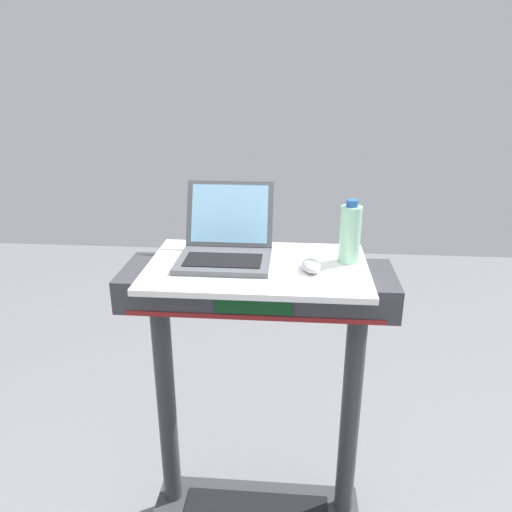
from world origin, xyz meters
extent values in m
cylinder|color=#38383D|center=(-0.34, 0.70, 0.59)|extent=(0.07, 0.07, 0.89)
cylinder|color=#38383D|center=(0.34, 0.70, 0.59)|extent=(0.07, 0.07, 0.89)
cube|color=#38383D|center=(0.00, 0.70, 1.09)|extent=(0.90, 0.28, 0.11)
cube|color=#0C3F19|center=(0.00, 0.56, 1.09)|extent=(0.24, 0.01, 0.06)
cube|color=maroon|center=(0.00, 0.56, 1.05)|extent=(0.81, 0.00, 0.02)
cube|color=white|center=(0.00, 0.70, 1.16)|extent=(0.72, 0.46, 0.02)
cube|color=#515459|center=(-0.11, 0.70, 1.18)|extent=(0.30, 0.23, 0.02)
cube|color=black|center=(-0.11, 0.68, 1.19)|extent=(0.25, 0.13, 0.00)
cube|color=#515459|center=(-0.11, 0.86, 1.29)|extent=(0.30, 0.10, 0.21)
cube|color=#8CCCF2|center=(-0.11, 0.86, 1.29)|extent=(0.27, 0.08, 0.19)
ellipsoid|color=#B2B2B7|center=(0.17, 0.66, 1.18)|extent=(0.07, 0.11, 0.03)
cylinder|color=#9EDBB2|center=(0.30, 0.75, 1.26)|extent=(0.07, 0.07, 0.19)
cylinder|color=#2659A5|center=(0.30, 0.75, 1.37)|extent=(0.04, 0.04, 0.02)
camera|label=1|loc=(0.12, -0.80, 1.77)|focal=34.89mm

